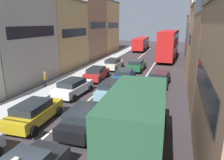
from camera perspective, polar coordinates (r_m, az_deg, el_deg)
The scene contains 18 objects.
sidewalk_left at distance 28.04m, azimuth -8.07°, elevation 2.26°, with size 2.60×64.00×0.14m, color #A9A9A9.
lane_stripe_left at distance 26.31m, azimuth 1.80°, elevation 1.38°, with size 0.16×60.00×0.01m, color silver.
lane_stripe_right at distance 25.61m, azimuth 9.13°, elevation 0.80°, with size 0.16×60.00×0.01m, color silver.
building_row_left at distance 31.67m, azimuth -15.74°, elevation 12.92°, with size 7.20×43.90×11.24m.
removalist_box_truck at distance 10.27m, azimuth 7.15°, elevation -10.25°, with size 3.02×7.81×3.58m.
sedan_centre_lane_second at distance 12.95m, azimuth -7.55°, elevation -10.35°, with size 2.15×4.35×1.49m.
wagon_left_lane_second at distance 14.56m, azimuth -20.50°, elevation -8.23°, with size 2.22×4.38×1.49m.
hatchback_centre_lane_third at distance 18.28m, azimuth -0.04°, elevation -2.40°, with size 2.09×4.32×1.49m.
sedan_left_lane_third at distance 19.09m, azimuth -10.55°, elevation -1.89°, with size 2.29×4.41×1.49m.
coupe_centre_lane_fourth at distance 22.88m, azimuth 3.38°, elevation 1.26°, with size 2.30×4.41×1.49m.
sedan_left_lane_fourth at distance 23.87m, azimuth -4.21°, elevation 1.84°, with size 2.24×4.39×1.49m.
sedan_centre_lane_fifth at distance 28.61m, azimuth 6.69°, elevation 4.06°, with size 2.12×4.33×1.49m.
sedan_left_lane_fifth at distance 29.31m, azimuth 0.31°, elevation 4.44°, with size 2.10×4.32×1.49m.
sedan_right_lane_behind_truck at distance 17.30m, azimuth 10.48°, elevation -3.72°, with size 2.27×4.40×1.49m.
wagon_right_lane_far at distance 22.33m, azimuth 12.77°, elevation 0.53°, with size 2.23×4.38×1.49m.
bus_mid_queue_primary at distance 37.41m, azimuth 15.15°, elevation 9.46°, with size 3.19×10.61×5.06m.
bus_far_queue_secondary at distance 50.11m, azimuth 7.90°, elevation 10.01°, with size 3.02×10.57×2.90m.
pedestrian_mid_sidewalk at distance 22.06m, azimuth -17.82°, elevation 0.38°, with size 0.34×0.50×1.66m.
Camera 1 is at (5.31, -4.53, 6.41)m, focal length 33.54 mm.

